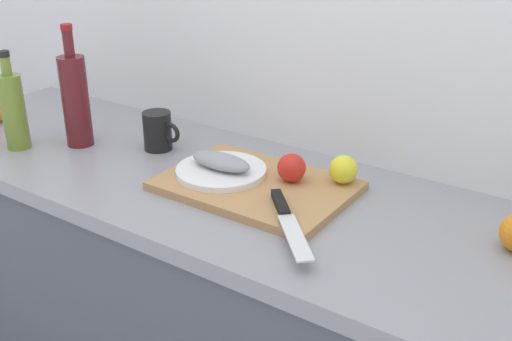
{
  "coord_description": "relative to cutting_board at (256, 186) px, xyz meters",
  "views": [
    {
      "loc": [
        0.85,
        -1.06,
        1.54
      ],
      "look_at": [
        0.11,
        0.01,
        0.95
      ],
      "focal_mm": 42.6,
      "sensor_mm": 36.0,
      "label": 1
    }
  ],
  "objects": [
    {
      "name": "chef_knife",
      "position": [
        0.15,
        -0.11,
        0.02
      ],
      "size": [
        0.22,
        0.23,
        0.02
      ],
      "rotation": [
        0.0,
        0.0,
        -0.81
      ],
      "color": "silver",
      "rests_on": "cutting_board"
    },
    {
      "name": "tomato_0",
      "position": [
        0.07,
        0.05,
        0.04
      ],
      "size": [
        0.07,
        0.07,
        0.07
      ],
      "primitive_type": "sphere",
      "color": "red",
      "rests_on": "cutting_board"
    },
    {
      "name": "olive_oil_bottle",
      "position": [
        -0.7,
        -0.15,
        0.1
      ],
      "size": [
        0.06,
        0.06,
        0.27
      ],
      "color": "olive",
      "rests_on": "kitchen_counter"
    },
    {
      "name": "fish_fillet",
      "position": [
        -0.1,
        -0.01,
        0.04
      ],
      "size": [
        0.17,
        0.07,
        0.04
      ],
      "primitive_type": "ellipsoid",
      "color": "gray",
      "rests_on": "white_plate"
    },
    {
      "name": "lemon_0",
      "position": [
        0.17,
        0.11,
        0.04
      ],
      "size": [
        0.07,
        0.07,
        0.07
      ],
      "primitive_type": "sphere",
      "color": "yellow",
      "rests_on": "cutting_board"
    },
    {
      "name": "white_plate",
      "position": [
        -0.1,
        -0.01,
        0.02
      ],
      "size": [
        0.22,
        0.22,
        0.01
      ],
      "primitive_type": "cylinder",
      "color": "white",
      "rests_on": "cutting_board"
    },
    {
      "name": "wine_bottle",
      "position": [
        -0.57,
        -0.04,
        0.12
      ],
      "size": [
        0.07,
        0.07,
        0.34
      ],
      "color": "#59191E",
      "rests_on": "kitchen_counter"
    },
    {
      "name": "cutting_board",
      "position": [
        0.0,
        0.0,
        0.0
      ],
      "size": [
        0.44,
        0.31,
        0.02
      ],
      "primitive_type": "cube",
      "color": "tan",
      "rests_on": "kitchen_counter"
    },
    {
      "name": "back_wall",
      "position": [
        -0.11,
        0.31,
        0.34
      ],
      "size": [
        3.2,
        0.05,
        2.5
      ],
      "primitive_type": "cube",
      "color": "white",
      "rests_on": "ground_plane"
    },
    {
      "name": "coffee_mug_0",
      "position": [
        -0.37,
        0.06,
        0.04
      ],
      "size": [
        0.12,
        0.08,
        0.11
      ],
      "color": "black",
      "rests_on": "kitchen_counter"
    },
    {
      "name": "kitchen_counter",
      "position": [
        -0.11,
        -0.01,
        -0.46
      ],
      "size": [
        2.0,
        0.6,
        0.9
      ],
      "color": "#4C5159",
      "rests_on": "ground_plane"
    }
  ]
}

